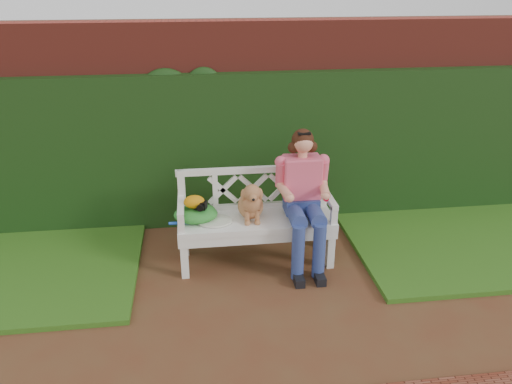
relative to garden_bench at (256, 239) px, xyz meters
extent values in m
plane|color=#582B1A|center=(-0.06, -0.77, -0.24)|extent=(60.00, 60.00, 0.00)
cube|color=maroon|center=(-0.06, 1.13, 0.86)|extent=(10.00, 0.30, 2.20)
cube|color=#183711|center=(-0.06, 0.91, 0.61)|extent=(10.00, 0.18, 1.70)
cube|color=#194714|center=(-2.46, 0.13, -0.21)|extent=(2.60, 2.00, 0.05)
cube|color=#194714|center=(2.34, 0.13, -0.21)|extent=(2.60, 2.00, 0.05)
cube|color=black|center=(-0.53, -0.02, 0.42)|extent=(0.13, 0.12, 0.07)
ellipsoid|color=#CA7E09|center=(-0.58, 0.00, 0.44)|extent=(0.21, 0.16, 0.12)
camera|label=1|loc=(-0.54, -4.27, 2.41)|focal=35.00mm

